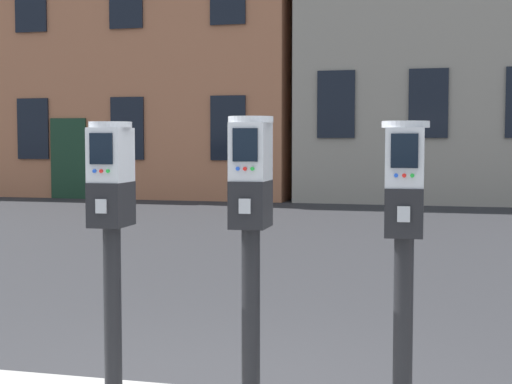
# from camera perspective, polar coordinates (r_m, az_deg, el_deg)

# --- Properties ---
(parking_meter_near_kerb) EXTENTS (0.22, 0.26, 1.49)m
(parking_meter_near_kerb) POSITION_cam_1_polar(r_m,az_deg,el_deg) (4.01, -10.50, -1.56)
(parking_meter_near_kerb) COLOR black
(parking_meter_near_kerb) RESTS_ON sidewalk_slab
(parking_meter_twin_adjacent) EXTENTS (0.22, 0.26, 1.51)m
(parking_meter_twin_adjacent) POSITION_cam_1_polar(r_m,az_deg,el_deg) (3.76, -0.39, -1.63)
(parking_meter_twin_adjacent) COLOR black
(parking_meter_twin_adjacent) RESTS_ON sidewalk_slab
(parking_meter_end_of_row) EXTENTS (0.22, 0.26, 1.48)m
(parking_meter_end_of_row) POSITION_cam_1_polar(r_m,az_deg,el_deg) (3.64, 10.76, -2.17)
(parking_meter_end_of_row) COLOR black
(parking_meter_end_of_row) RESTS_ON sidewalk_slab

